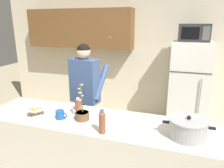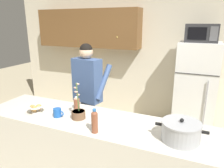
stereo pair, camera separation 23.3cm
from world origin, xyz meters
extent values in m
cube|color=beige|center=(0.00, 2.30, 1.30)|extent=(6.00, 0.12, 2.60)
cube|color=brown|center=(-1.20, 2.07, 1.81)|extent=(2.21, 0.34, 0.75)
sphere|color=gold|center=(-0.48, 1.90, 1.66)|extent=(0.03, 0.03, 0.03)
cube|color=silver|center=(0.00, 0.00, 0.46)|extent=(2.60, 0.68, 0.92)
cube|color=white|center=(0.97, 1.85, 0.82)|extent=(0.64, 0.64, 1.63)
cube|color=#333333|center=(0.97, 1.53, 1.17)|extent=(0.63, 0.01, 0.01)
cylinder|color=#B2B2B7|center=(1.15, 1.50, 0.73)|extent=(0.02, 0.02, 0.73)
cube|color=#2D2D30|center=(0.97, 1.83, 1.77)|extent=(0.48, 0.36, 0.28)
cube|color=black|center=(0.91, 1.65, 1.77)|extent=(0.26, 0.01, 0.18)
cube|color=#59595B|center=(1.14, 1.65, 1.77)|extent=(0.11, 0.01, 0.21)
cylinder|color=#33384C|center=(-0.41, 0.73, 0.40)|extent=(0.11, 0.11, 0.80)
cylinder|color=#33384C|center=(-0.55, 0.76, 0.40)|extent=(0.11, 0.11, 0.80)
cube|color=#3F598C|center=(-0.48, 0.74, 1.12)|extent=(0.45, 0.27, 0.64)
sphere|color=beige|center=(-0.48, 0.74, 1.53)|extent=(0.19, 0.19, 0.19)
sphere|color=black|center=(-0.48, 0.74, 1.56)|extent=(0.18, 0.18, 0.18)
cylinder|color=#3F598C|center=(-0.25, 0.82, 1.10)|extent=(0.15, 0.38, 0.49)
cylinder|color=#3F598C|center=(-0.66, 0.90, 1.10)|extent=(0.15, 0.38, 0.49)
cylinder|color=#ADAFB5|center=(0.93, -0.07, 1.00)|extent=(0.33, 0.33, 0.16)
cylinder|color=#ADAFB5|center=(0.93, -0.07, 1.09)|extent=(0.34, 0.34, 0.02)
sphere|color=black|center=(0.93, -0.07, 1.11)|extent=(0.04, 0.04, 0.04)
cube|color=black|center=(0.73, -0.07, 1.04)|extent=(0.06, 0.02, 0.02)
cube|color=black|center=(1.12, -0.07, 1.04)|extent=(0.06, 0.02, 0.02)
cylinder|color=#1E59B2|center=(-0.38, -0.09, 0.97)|extent=(0.09, 0.09, 0.10)
torus|color=#1E59B2|center=(-0.33, -0.09, 0.97)|extent=(0.06, 0.01, 0.06)
cylinder|color=white|center=(-0.68, -0.11, 0.93)|extent=(0.11, 0.11, 0.02)
cone|color=white|center=(-0.68, -0.11, 0.97)|extent=(0.20, 0.20, 0.06)
sphere|color=tan|center=(-0.70, -0.13, 0.98)|extent=(0.07, 0.07, 0.07)
sphere|color=tan|center=(-0.65, -0.08, 0.98)|extent=(0.07, 0.07, 0.07)
sphere|color=tan|center=(-0.67, -0.14, 0.98)|extent=(0.07, 0.07, 0.07)
cylinder|color=brown|center=(0.16, -0.24, 1.02)|extent=(0.06, 0.06, 0.20)
cone|color=brown|center=(0.16, -0.24, 1.13)|extent=(0.06, 0.06, 0.03)
cylinder|color=#3372BF|center=(0.16, -0.24, 1.15)|extent=(0.03, 0.03, 0.02)
cylinder|color=brown|center=(-0.30, 0.18, 0.98)|extent=(0.07, 0.07, 0.13)
cone|color=brown|center=(-0.30, 0.18, 1.06)|extent=(0.07, 0.07, 0.02)
cylinder|color=white|center=(-0.30, 0.18, 1.06)|extent=(0.04, 0.04, 0.02)
cylinder|color=brown|center=(-0.14, -0.04, 0.96)|extent=(0.15, 0.15, 0.09)
cylinder|color=#38281E|center=(-0.14, -0.04, 1.00)|extent=(0.14, 0.14, 0.01)
cylinder|color=#4C7238|center=(-0.14, -0.04, 1.16)|extent=(0.01, 0.04, 0.32)
ellipsoid|color=#D8A58C|center=(-0.16, -0.05, 1.15)|extent=(0.04, 0.03, 0.02)
ellipsoid|color=#D8A58C|center=(-0.15, -0.03, 1.19)|extent=(0.04, 0.03, 0.02)
ellipsoid|color=#D8A58C|center=(-0.15, -0.06, 1.23)|extent=(0.04, 0.03, 0.02)
ellipsoid|color=#D8A58C|center=(-0.16, -0.04, 1.27)|extent=(0.04, 0.03, 0.02)
ellipsoid|color=#D8A58C|center=(-0.14, -0.03, 1.31)|extent=(0.04, 0.03, 0.02)
camera|label=1|loc=(0.82, -1.92, 1.92)|focal=33.92mm
camera|label=2|loc=(1.03, -1.83, 1.92)|focal=33.92mm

